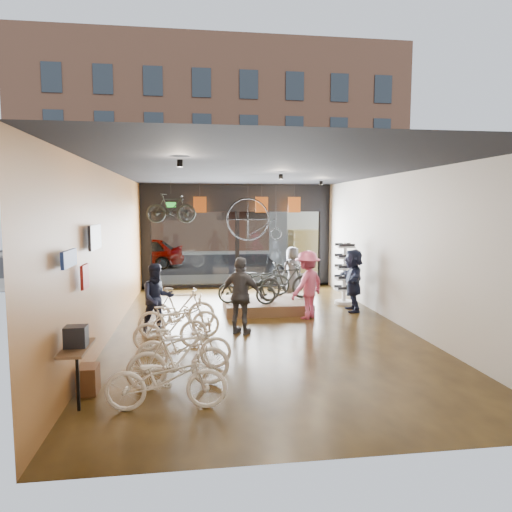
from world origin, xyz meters
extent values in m
cube|color=black|center=(0.00, 0.00, -0.02)|extent=(7.00, 12.00, 0.04)
cube|color=black|center=(0.00, 0.00, 3.82)|extent=(7.00, 12.00, 0.04)
cube|color=#AC7B3D|center=(-3.52, 0.00, 1.90)|extent=(0.04, 12.00, 3.80)
cube|color=beige|center=(3.52, 0.00, 1.90)|extent=(0.04, 12.00, 3.80)
cube|color=beige|center=(0.00, -6.02, 1.90)|extent=(7.00, 0.04, 3.80)
cube|color=#198C26|center=(-2.40, 5.88, 3.05)|extent=(0.35, 0.06, 0.18)
cube|color=black|center=(0.00, 15.00, -0.01)|extent=(30.00, 18.00, 0.02)
cube|color=slate|center=(0.00, 7.20, 0.06)|extent=(30.00, 2.40, 0.12)
cube|color=slate|center=(0.00, 19.00, 0.06)|extent=(30.00, 2.00, 0.12)
cube|color=brown|center=(0.00, 21.50, 7.00)|extent=(26.00, 5.00, 14.00)
imported|color=gray|center=(-4.31, 12.00, 0.75)|extent=(4.39, 1.77, 1.50)
imported|color=silver|center=(-2.01, -4.37, 0.46)|extent=(1.79, 0.69, 0.93)
imported|color=silver|center=(-1.86, -3.58, 0.51)|extent=(1.73, 0.68, 1.01)
imported|color=silver|center=(-1.79, -2.75, 0.45)|extent=(1.76, 0.72, 0.90)
imported|color=silver|center=(-2.09, -1.49, 0.46)|extent=(1.59, 0.65, 0.93)
imported|color=silver|center=(-1.96, -0.64, 0.48)|extent=(1.88, 0.79, 0.96)
imported|color=silver|center=(-1.96, 0.15, 0.51)|extent=(1.71, 0.49, 1.03)
cube|color=#4C3223|center=(0.44, 1.83, 0.15)|extent=(2.40, 1.80, 0.30)
imported|color=black|center=(-0.17, 1.40, 0.72)|extent=(1.70, 1.00, 0.85)
imported|color=black|center=(1.02, 1.80, 0.83)|extent=(1.83, 1.08, 1.06)
imported|color=black|center=(0.33, 2.52, 0.79)|extent=(1.87, 0.66, 0.98)
imported|color=#161C33|center=(-2.46, -0.17, 0.82)|extent=(0.97, 0.87, 1.65)
imported|color=#3F3F44|center=(-0.52, -0.51, 0.91)|extent=(1.14, 0.93, 1.81)
imported|color=#CC4C72|center=(1.38, 0.77, 0.91)|extent=(1.33, 1.27, 1.81)
imported|color=#3F3F44|center=(1.74, 4.29, 0.81)|extent=(0.92, 0.76, 1.62)
imported|color=#161C33|center=(2.88, 1.45, 0.89)|extent=(0.79, 1.72, 1.78)
imported|color=black|center=(-2.31, 4.20, 2.93)|extent=(1.59, 0.49, 0.95)
cube|color=#CC5919|center=(-1.37, 5.20, 3.05)|extent=(0.45, 0.03, 0.55)
cube|color=#CC5919|center=(0.81, 5.20, 3.05)|extent=(0.45, 0.03, 0.55)
cube|color=#CC5919|center=(1.98, 5.20, 3.05)|extent=(0.45, 0.03, 0.55)
camera|label=1|loc=(-1.57, -10.88, 2.93)|focal=32.00mm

